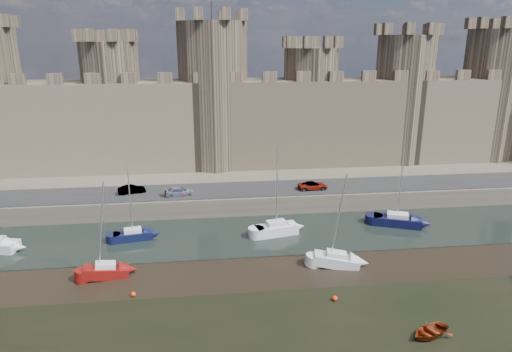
% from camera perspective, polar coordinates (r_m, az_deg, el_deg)
% --- Properties ---
extents(water_channel, '(160.00, 12.00, 0.08)m').
position_cam_1_polar(water_channel, '(55.56, -6.26, -7.59)').
color(water_channel, black).
rests_on(water_channel, ground).
extents(quay, '(160.00, 60.00, 2.50)m').
position_cam_1_polar(quay, '(89.32, -6.62, 2.63)').
color(quay, '#4C443A').
rests_on(quay, ground).
extents(road, '(160.00, 7.00, 0.10)m').
position_cam_1_polar(road, '(63.97, -6.46, -1.86)').
color(road, black).
rests_on(road, quay).
extents(castle, '(108.50, 11.00, 29.00)m').
position_cam_1_polar(castle, '(75.51, -7.30, 8.10)').
color(castle, '#42382B').
rests_on(castle, quay).
extents(car_1, '(3.86, 2.13, 1.21)m').
position_cam_1_polar(car_1, '(64.66, -15.27, -1.64)').
color(car_1, gray).
rests_on(car_1, quay).
extents(car_2, '(4.22, 2.27, 1.16)m').
position_cam_1_polar(car_2, '(62.43, -9.56, -1.95)').
color(car_2, gray).
rests_on(car_2, quay).
extents(car_3, '(4.30, 2.14, 1.17)m').
position_cam_1_polar(car_3, '(64.55, 7.13, -1.21)').
color(car_3, gray).
rests_on(car_3, quay).
extents(sailboat_1, '(4.67, 2.46, 8.89)m').
position_cam_1_polar(sailboat_1, '(56.11, -15.12, -7.07)').
color(sailboat_1, black).
rests_on(sailboat_1, ground).
extents(sailboat_2, '(5.41, 3.02, 11.03)m').
position_cam_1_polar(sailboat_2, '(55.59, 2.56, -6.56)').
color(sailboat_2, silver).
rests_on(sailboat_2, ground).
extents(sailboat_3, '(6.23, 4.30, 10.19)m').
position_cam_1_polar(sailboat_3, '(60.93, 17.25, -5.27)').
color(sailboat_3, black).
rests_on(sailboat_3, ground).
extents(sailboat_4, '(4.55, 2.40, 10.11)m').
position_cam_1_polar(sailboat_4, '(48.68, -18.25, -11.16)').
color(sailboat_4, maroon).
rests_on(sailboat_4, ground).
extents(sailboat_5, '(4.97, 2.72, 10.14)m').
position_cam_1_polar(sailboat_5, '(49.16, 10.00, -10.24)').
color(sailboat_5, silver).
rests_on(sailboat_5, ground).
extents(dinghy_4, '(4.30, 3.82, 0.74)m').
position_cam_1_polar(dinghy_4, '(40.96, 20.89, -17.75)').
color(dinghy_4, maroon).
rests_on(dinghy_4, ground).
extents(buoy_1, '(0.46, 0.46, 0.46)m').
position_cam_1_polar(buoy_1, '(44.96, -15.10, -14.08)').
color(buoy_1, '#FF3A0B').
rests_on(buoy_1, ground).
extents(buoy_3, '(0.50, 0.50, 0.50)m').
position_cam_1_polar(buoy_3, '(43.45, 9.82, -14.84)').
color(buoy_3, red).
rests_on(buoy_3, ground).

